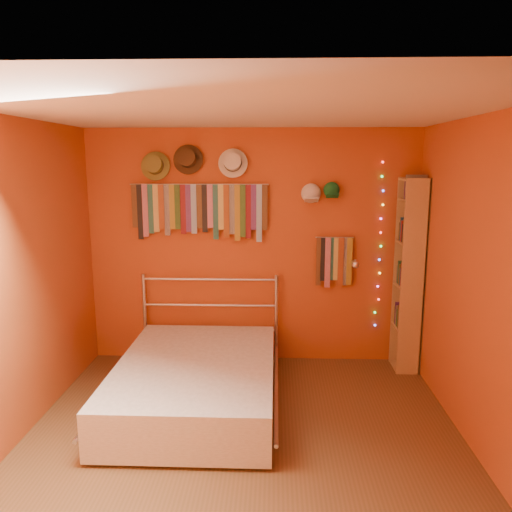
# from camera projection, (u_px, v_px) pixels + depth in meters

# --- Properties ---
(ground) EXTENTS (3.50, 3.50, 0.00)m
(ground) POSITION_uv_depth(u_px,v_px,m) (242.00, 445.00, 3.86)
(ground) COLOR brown
(ground) RESTS_ON ground
(back_wall) EXTENTS (3.50, 0.02, 2.50)m
(back_wall) POSITION_uv_depth(u_px,v_px,m) (252.00, 247.00, 5.34)
(back_wall) COLOR #A3421A
(back_wall) RESTS_ON ground
(right_wall) EXTENTS (0.02, 3.50, 2.50)m
(right_wall) POSITION_uv_depth(u_px,v_px,m) (486.00, 291.00, 3.56)
(right_wall) COLOR #A3421A
(right_wall) RESTS_ON ground
(left_wall) EXTENTS (0.02, 3.50, 2.50)m
(left_wall) POSITION_uv_depth(u_px,v_px,m) (5.00, 286.00, 3.68)
(left_wall) COLOR #A3421A
(left_wall) RESTS_ON ground
(ceiling) EXTENTS (3.50, 3.50, 0.02)m
(ceiling) POSITION_uv_depth(u_px,v_px,m) (240.00, 110.00, 3.38)
(ceiling) COLOR white
(ceiling) RESTS_ON back_wall
(tie_rack) EXTENTS (1.45, 0.03, 0.61)m
(tie_rack) POSITION_uv_depth(u_px,v_px,m) (200.00, 208.00, 5.21)
(tie_rack) COLOR silver
(tie_rack) RESTS_ON back_wall
(small_tie_rack) EXTENTS (0.40, 0.03, 0.54)m
(small_tie_rack) POSITION_uv_depth(u_px,v_px,m) (334.00, 260.00, 5.26)
(small_tie_rack) COLOR silver
(small_tie_rack) RESTS_ON back_wall
(fedora_olive) EXTENTS (0.30, 0.16, 0.30)m
(fedora_olive) POSITION_uv_depth(u_px,v_px,m) (155.00, 165.00, 5.11)
(fedora_olive) COLOR olive
(fedora_olive) RESTS_ON back_wall
(fedora_brown) EXTENTS (0.31, 0.17, 0.30)m
(fedora_brown) POSITION_uv_depth(u_px,v_px,m) (187.00, 159.00, 5.09)
(fedora_brown) COLOR #402A16
(fedora_brown) RESTS_ON back_wall
(fedora_white) EXTENTS (0.30, 0.16, 0.30)m
(fedora_white) POSITION_uv_depth(u_px,v_px,m) (233.00, 162.00, 5.08)
(fedora_white) COLOR silver
(fedora_white) RESTS_ON back_wall
(cap_white) EXTENTS (0.19, 0.24, 0.19)m
(cap_white) POSITION_uv_depth(u_px,v_px,m) (311.00, 194.00, 5.15)
(cap_white) COLOR silver
(cap_white) RESTS_ON back_wall
(cap_green) EXTENTS (0.17, 0.22, 0.17)m
(cap_green) POSITION_uv_depth(u_px,v_px,m) (332.00, 190.00, 5.14)
(cap_green) COLOR #17692D
(cap_green) RESTS_ON back_wall
(fairy_lights) EXTENTS (0.06, 0.02, 1.77)m
(fairy_lights) POSITION_uv_depth(u_px,v_px,m) (380.00, 246.00, 5.24)
(fairy_lights) COLOR #FF3333
(fairy_lights) RESTS_ON back_wall
(reading_lamp) EXTENTS (0.08, 0.32, 0.10)m
(reading_lamp) POSITION_uv_depth(u_px,v_px,m) (355.00, 264.00, 5.08)
(reading_lamp) COLOR silver
(reading_lamp) RESTS_ON back_wall
(bookshelf) EXTENTS (0.25, 0.34, 2.00)m
(bookshelf) POSITION_uv_depth(u_px,v_px,m) (413.00, 275.00, 5.11)
(bookshelf) COLOR #AE864E
(bookshelf) RESTS_ON ground
(bed) EXTENTS (1.47, 2.01, 0.97)m
(bed) POSITION_uv_depth(u_px,v_px,m) (196.00, 381.00, 4.45)
(bed) COLOR silver
(bed) RESTS_ON ground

